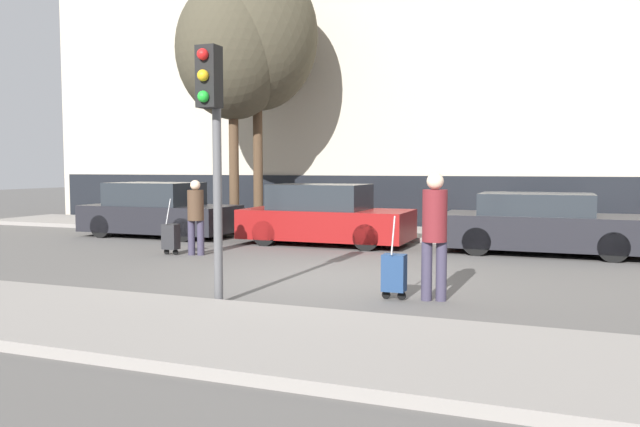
% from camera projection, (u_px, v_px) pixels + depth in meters
% --- Properties ---
extents(ground_plane, '(80.00, 80.00, 0.00)m').
position_uv_depth(ground_plane, '(321.00, 279.00, 10.36)').
color(ground_plane, '#565451').
extents(sidewalk_near, '(28.00, 2.50, 0.12)m').
position_uv_depth(sidewalk_near, '(200.00, 330.00, 6.86)').
color(sidewalk_near, gray).
rests_on(sidewalk_near, ground_plane).
extents(sidewalk_far, '(28.00, 3.00, 0.12)m').
position_uv_depth(sidewalk_far, '(413.00, 234.00, 16.88)').
color(sidewalk_far, gray).
rests_on(sidewalk_far, ground_plane).
extents(building_facade, '(28.00, 3.36, 13.74)m').
position_uv_depth(building_facade, '(441.00, 11.00, 19.97)').
color(building_facade, '#B7AD99').
rests_on(building_facade, ground_plane).
extents(parked_car_0, '(4.09, 1.85, 1.45)m').
position_uv_depth(parked_car_0, '(159.00, 211.00, 16.77)').
color(parked_car_0, black).
rests_on(parked_car_0, ground_plane).
extents(parked_car_1, '(4.04, 1.81, 1.45)m').
position_uv_depth(parked_car_1, '(325.00, 216.00, 15.05)').
color(parked_car_1, maroon).
rests_on(parked_car_1, ground_plane).
extents(parked_car_2, '(4.21, 1.78, 1.30)m').
position_uv_depth(parked_car_2, '(542.00, 225.00, 13.37)').
color(parked_car_2, black).
rests_on(parked_car_2, ground_plane).
extents(pedestrian_left, '(0.34, 0.34, 1.59)m').
position_uv_depth(pedestrian_left, '(196.00, 213.00, 13.12)').
color(pedestrian_left, '#383347').
rests_on(pedestrian_left, ground_plane).
extents(trolley_left, '(0.34, 0.29, 1.19)m').
position_uv_depth(trolley_left, '(171.00, 237.00, 13.22)').
color(trolley_left, '#262628').
rests_on(trolley_left, ground_plane).
extents(pedestrian_right, '(0.34, 0.34, 1.78)m').
position_uv_depth(pedestrian_right, '(435.00, 228.00, 8.60)').
color(pedestrian_right, '#383347').
rests_on(pedestrian_right, ground_plane).
extents(trolley_right, '(0.34, 0.29, 1.18)m').
position_uv_depth(trolley_right, '(394.00, 273.00, 8.72)').
color(trolley_right, navy).
rests_on(trolley_right, ground_plane).
extents(traffic_light, '(0.28, 0.47, 3.43)m').
position_uv_depth(traffic_light, '(212.00, 122.00, 8.20)').
color(traffic_light, '#515154').
rests_on(traffic_light, ground_plane).
extents(parked_bicycle, '(1.77, 0.06, 0.96)m').
position_uv_depth(parked_bicycle, '(297.00, 214.00, 18.14)').
color(parked_bicycle, black).
rests_on(parked_bicycle, sidewalk_far).
extents(bare_tree_near_crossing, '(3.54, 3.54, 7.71)m').
position_uv_depth(bare_tree_near_crossing, '(257.00, 36.00, 18.06)').
color(bare_tree_near_crossing, '#4C3826').
rests_on(bare_tree_near_crossing, sidewalk_far).
extents(bare_tree_down_street, '(3.24, 3.24, 7.06)m').
position_uv_depth(bare_tree_down_street, '(233.00, 50.00, 17.72)').
color(bare_tree_down_street, '#4C3826').
rests_on(bare_tree_down_street, sidewalk_far).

